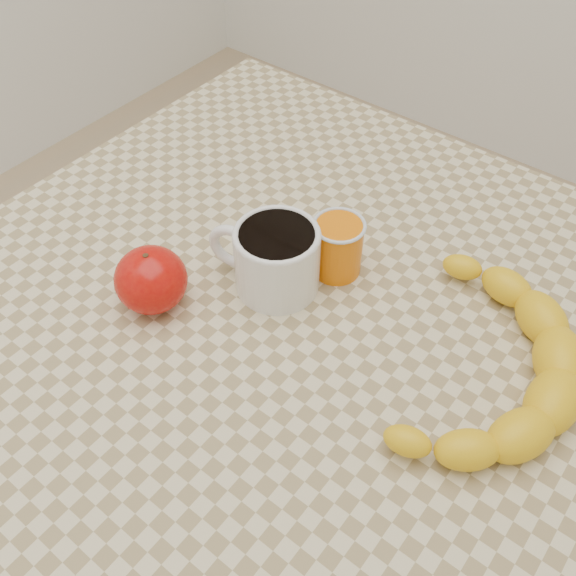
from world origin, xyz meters
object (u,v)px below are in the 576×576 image
Objects in this scene: table at (288,346)px; orange_juice_glass at (338,246)px; banana at (486,361)px; coffee_mug at (275,256)px; apple at (151,280)px.

table is 0.14m from orange_juice_glass.
orange_juice_glass reaches higher than banana.
coffee_mug is 0.25m from banana.
coffee_mug reaches higher than orange_juice_glass.
orange_juice_glass reaches higher than table.
apple is 0.26× the size of banana.
banana is at bearing 6.46° from coffee_mug.
coffee_mug is 1.58× the size of apple.
orange_juice_glass is 0.21× the size of banana.
apple reaches higher than banana.
orange_juice_glass is 0.21m from apple.
banana is (0.25, 0.03, -0.02)m from coffee_mug.
table is 0.25m from banana.
table is at bearing 39.35° from apple.
apple is at bearing -129.94° from coffee_mug.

